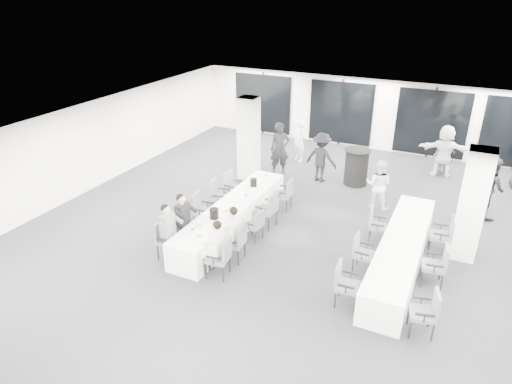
# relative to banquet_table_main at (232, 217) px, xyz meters

# --- Properties ---
(room) EXTENTS (14.04, 16.04, 2.84)m
(room) POSITION_rel_banquet_table_main_xyz_m (2.44, 1.40, 1.01)
(room) COLOR black
(room) RESTS_ON ground
(column_left) EXTENTS (0.60, 0.60, 2.80)m
(column_left) POSITION_rel_banquet_table_main_xyz_m (-1.25, 3.49, 1.02)
(column_left) COLOR silver
(column_left) RESTS_ON floor
(column_right) EXTENTS (0.60, 0.60, 2.80)m
(column_right) POSITION_rel_banquet_table_main_xyz_m (5.75, 1.29, 1.02)
(column_right) COLOR silver
(column_right) RESTS_ON floor
(banquet_table_main) EXTENTS (0.90, 5.00, 0.75)m
(banquet_table_main) POSITION_rel_banquet_table_main_xyz_m (0.00, 0.00, 0.00)
(banquet_table_main) COLOR white
(banquet_table_main) RESTS_ON floor
(banquet_table_side) EXTENTS (0.90, 5.00, 0.75)m
(banquet_table_side) POSITION_rel_banquet_table_main_xyz_m (4.45, 0.12, 0.00)
(banquet_table_side) COLOR white
(banquet_table_side) RESTS_ON floor
(cocktail_table) EXTENTS (0.87, 0.87, 1.21)m
(cocktail_table) POSITION_rel_banquet_table_main_xyz_m (2.23, 4.49, 0.24)
(cocktail_table) COLOR black
(cocktail_table) RESTS_ON floor
(chair_main_left_near) EXTENTS (0.52, 0.56, 0.93)m
(chair_main_left_near) POSITION_rel_banquet_table_main_xyz_m (-0.83, -1.91, 0.16)
(chair_main_left_near) COLOR #57595F
(chair_main_left_near) RESTS_ON floor
(chair_main_left_second) EXTENTS (0.51, 0.54, 0.86)m
(chair_main_left_second) POSITION_rel_banquet_table_main_xyz_m (-0.82, -1.25, 0.12)
(chair_main_left_second) COLOR #57595F
(chair_main_left_second) RESTS_ON floor
(chair_main_left_mid) EXTENTS (0.55, 0.60, 1.00)m
(chair_main_left_mid) POSITION_rel_banquet_table_main_xyz_m (-0.84, -0.26, 0.19)
(chair_main_left_mid) COLOR #57595F
(chair_main_left_mid) RESTS_ON floor
(chair_main_left_fourth) EXTENTS (0.61, 0.64, 1.02)m
(chair_main_left_fourth) POSITION_rel_banquet_table_main_xyz_m (-0.84, 0.67, 0.21)
(chair_main_left_fourth) COLOR #57595F
(chair_main_left_fourth) RESTS_ON floor
(chair_main_left_far) EXTENTS (0.54, 0.59, 0.97)m
(chair_main_left_far) POSITION_rel_banquet_table_main_xyz_m (-0.83, 1.48, 0.18)
(chair_main_left_far) COLOR #57595F
(chair_main_left_far) RESTS_ON floor
(chair_main_right_near) EXTENTS (0.56, 0.60, 0.99)m
(chair_main_right_near) POSITION_rel_banquet_table_main_xyz_m (0.84, -2.06, 0.19)
(chair_main_right_near) COLOR #57595F
(chair_main_right_near) RESTS_ON floor
(chair_main_right_second) EXTENTS (0.53, 0.58, 0.98)m
(chair_main_right_second) POSITION_rel_banquet_table_main_xyz_m (0.84, -1.32, 0.19)
(chair_main_right_second) COLOR #57595F
(chair_main_right_second) RESTS_ON floor
(chair_main_right_mid) EXTENTS (0.49, 0.53, 0.86)m
(chair_main_right_mid) POSITION_rel_banquet_table_main_xyz_m (0.82, -0.25, 0.11)
(chair_main_right_mid) COLOR #57595F
(chair_main_right_mid) RESTS_ON floor
(chair_main_right_fourth) EXTENTS (0.57, 0.62, 1.04)m
(chair_main_right_fourth) POSITION_rel_banquet_table_main_xyz_m (0.84, 0.53, 0.22)
(chair_main_right_fourth) COLOR #57595F
(chair_main_right_fourth) RESTS_ON floor
(chair_main_right_far) EXTENTS (0.50, 0.56, 0.96)m
(chair_main_right_far) POSITION_rel_banquet_table_main_xyz_m (0.83, 1.74, 0.17)
(chair_main_right_far) COLOR #57595F
(chair_main_right_far) RESTS_ON floor
(chair_side_left_near) EXTENTS (0.52, 0.58, 0.97)m
(chair_side_left_near) POSITION_rel_banquet_table_main_xyz_m (3.61, -1.81, 0.18)
(chair_side_left_near) COLOR #57595F
(chair_side_left_near) RESTS_ON floor
(chair_side_left_mid) EXTENTS (0.47, 0.52, 0.90)m
(chair_side_left_mid) POSITION_rel_banquet_table_main_xyz_m (3.62, -0.41, 0.14)
(chair_side_left_mid) COLOR #57595F
(chair_side_left_mid) RESTS_ON floor
(chair_side_left_far) EXTENTS (0.48, 0.52, 0.87)m
(chair_side_left_far) POSITION_rel_banquet_table_main_xyz_m (3.62, 1.10, 0.12)
(chair_side_left_far) COLOR #57595F
(chair_side_left_far) RESTS_ON floor
(chair_side_right_near) EXTENTS (0.59, 0.61, 0.96)m
(chair_side_right_near) POSITION_rel_banquet_table_main_xyz_m (5.28, -2.00, 0.17)
(chair_side_right_near) COLOR #57595F
(chair_side_right_near) RESTS_ON floor
(chair_side_right_mid) EXTENTS (0.57, 0.61, 0.99)m
(chair_side_right_mid) POSITION_rel_banquet_table_main_xyz_m (5.28, -0.25, 0.19)
(chair_side_right_mid) COLOR #57595F
(chair_side_right_mid) RESTS_ON floor
(chair_side_right_far) EXTENTS (0.56, 0.61, 1.01)m
(chair_side_right_far) POSITION_rel_banquet_table_main_xyz_m (5.29, 1.19, 0.20)
(chair_side_right_far) COLOR #57595F
(chair_side_right_far) RESTS_ON floor
(seated_guest_a) EXTENTS (0.50, 0.38, 1.44)m
(seated_guest_a) POSITION_rel_banquet_table_main_xyz_m (-0.67, -1.90, 0.44)
(seated_guest_a) COLOR slate
(seated_guest_a) RESTS_ON floor
(seated_guest_b) EXTENTS (0.50, 0.38, 1.44)m
(seated_guest_b) POSITION_rel_banquet_table_main_xyz_m (-0.67, -1.27, 0.44)
(seated_guest_b) COLOR black
(seated_guest_b) RESTS_ON floor
(seated_guest_c) EXTENTS (0.50, 0.38, 1.44)m
(seated_guest_c) POSITION_rel_banquet_table_main_xyz_m (0.67, -2.08, 0.44)
(seated_guest_c) COLOR white
(seated_guest_c) RESTS_ON floor
(seated_guest_d) EXTENTS (0.50, 0.38, 1.44)m
(seated_guest_d) POSITION_rel_banquet_table_main_xyz_m (0.67, -1.32, 0.44)
(seated_guest_d) COLOR white
(seated_guest_d) RESTS_ON floor
(standing_guest_a) EXTENTS (0.99, 0.96, 2.12)m
(standing_guest_a) POSITION_rel_banquet_table_main_xyz_m (-0.39, 4.16, 0.68)
(standing_guest_a) COLOR black
(standing_guest_a) RESTS_ON floor
(standing_guest_b) EXTENTS (0.85, 0.52, 1.74)m
(standing_guest_b) POSITION_rel_banquet_table_main_xyz_m (3.27, 2.99, 0.50)
(standing_guest_b) COLOR white
(standing_guest_b) RESTS_ON floor
(standing_guest_c) EXTENTS (1.31, 0.80, 1.91)m
(standing_guest_c) POSITION_rel_banquet_table_main_xyz_m (1.09, 4.25, 0.58)
(standing_guest_c) COLOR black
(standing_guest_c) RESTS_ON floor
(standing_guest_d) EXTENTS (1.10, 1.12, 1.71)m
(standing_guest_d) POSITION_rel_banquet_table_main_xyz_m (4.75, 6.60, 0.48)
(standing_guest_d) COLOR slate
(standing_guest_d) RESTS_ON floor
(standing_guest_f) EXTENTS (2.00, 1.05, 2.07)m
(standing_guest_f) POSITION_rel_banquet_table_main_xyz_m (4.74, 6.49, 0.66)
(standing_guest_f) COLOR white
(standing_guest_f) RESTS_ON floor
(standing_guest_g) EXTENTS (0.81, 0.78, 1.74)m
(standing_guest_g) POSITION_rel_banquet_table_main_xyz_m (-0.25, 5.75, 0.50)
(standing_guest_g) COLOR white
(standing_guest_g) RESTS_ON floor
(standing_guest_h) EXTENTS (1.00, 1.15, 2.04)m
(standing_guest_h) POSITION_rel_banquet_table_main_xyz_m (6.20, 3.88, 0.65)
(standing_guest_h) COLOR black
(standing_guest_h) RESTS_ON floor
(ice_bucket_near) EXTENTS (0.23, 0.23, 0.27)m
(ice_bucket_near) POSITION_rel_banquet_table_main_xyz_m (-0.03, -0.89, 0.51)
(ice_bucket_near) COLOR black
(ice_bucket_near) RESTS_ON banquet_table_main
(ice_bucket_far) EXTENTS (0.20, 0.20, 0.23)m
(ice_bucket_far) POSITION_rel_banquet_table_main_xyz_m (-0.02, 1.34, 0.49)
(ice_bucket_far) COLOR black
(ice_bucket_far) RESTS_ON banquet_table_main
(water_bottle_a) EXTENTS (0.07, 0.07, 0.24)m
(water_bottle_a) POSITION_rel_banquet_table_main_xyz_m (-0.13, -1.72, 0.49)
(water_bottle_a) COLOR silver
(water_bottle_a) RESTS_ON banquet_table_main
(water_bottle_b) EXTENTS (0.07, 0.07, 0.21)m
(water_bottle_b) POSITION_rel_banquet_table_main_xyz_m (0.15, 0.55, 0.48)
(water_bottle_b) COLOR silver
(water_bottle_b) RESTS_ON banquet_table_main
(water_bottle_c) EXTENTS (0.06, 0.06, 0.20)m
(water_bottle_c) POSITION_rel_banquet_table_main_xyz_m (0.08, 2.05, 0.47)
(water_bottle_c) COLOR silver
(water_bottle_c) RESTS_ON banquet_table_main
(plate_a) EXTENTS (0.20, 0.20, 0.03)m
(plate_a) POSITION_rel_banquet_table_main_xyz_m (-0.15, -1.42, 0.39)
(plate_a) COLOR white
(plate_a) RESTS_ON banquet_table_main
(plate_b) EXTENTS (0.22, 0.22, 0.03)m
(plate_b) POSITION_rel_banquet_table_main_xyz_m (0.11, -1.83, 0.39)
(plate_b) COLOR white
(plate_b) RESTS_ON banquet_table_main
(plate_c) EXTENTS (0.20, 0.20, 0.03)m
(plate_c) POSITION_rel_banquet_table_main_xyz_m (0.04, -0.44, 0.39)
(plate_c) COLOR white
(plate_c) RESTS_ON banquet_table_main
(wine_glass) EXTENTS (0.08, 0.08, 0.20)m
(wine_glass) POSITION_rel_banquet_table_main_xyz_m (0.20, -2.20, 0.53)
(wine_glass) COLOR silver
(wine_glass) RESTS_ON banquet_table_main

